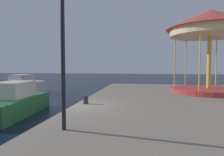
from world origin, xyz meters
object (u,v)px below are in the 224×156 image
object	(u,v)px
carousel	(210,31)
lamp_post_mid_promenade	(62,18)
motorboat_green	(13,102)
motorboat_white	(23,86)
bollard_center	(86,100)

from	to	relation	value
carousel	lamp_post_mid_promenade	world-z (taller)	carousel
motorboat_green	motorboat_white	xyz separation A→B (m)	(-4.46, 7.67, 0.04)
motorboat_green	carousel	size ratio (longest dim) A/B	0.87
lamp_post_mid_promenade	motorboat_green	bearing A→B (deg)	137.75
motorboat_white	carousel	world-z (taller)	carousel
carousel	lamp_post_mid_promenade	distance (m)	11.50
carousel	motorboat_white	bearing A→B (deg)	170.33
carousel	bollard_center	bearing A→B (deg)	-143.60
motorboat_white	bollard_center	xyz separation A→B (m)	(8.67, -8.08, 0.29)
motorboat_white	motorboat_green	bearing A→B (deg)	-59.81
bollard_center	motorboat_green	bearing A→B (deg)	174.51
motorboat_white	lamp_post_mid_promenade	world-z (taller)	lamp_post_mid_promenade
lamp_post_mid_promenade	bollard_center	world-z (taller)	lamp_post_mid_promenade
motorboat_white	lamp_post_mid_promenade	distance (m)	15.43
bollard_center	carousel	bearing A→B (deg)	36.40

